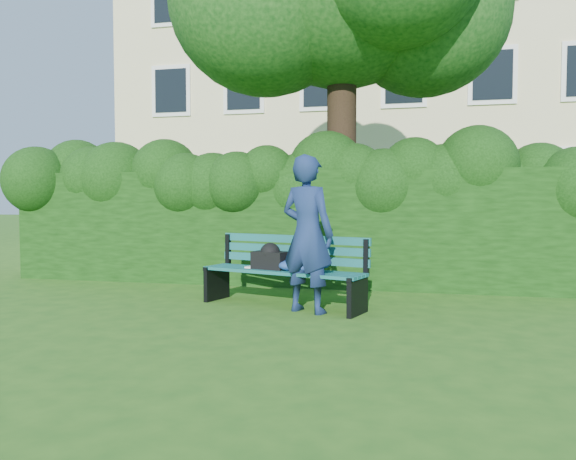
# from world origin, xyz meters

# --- Properties ---
(ground) EXTENTS (80.00, 80.00, 0.00)m
(ground) POSITION_xyz_m (0.00, 0.00, 0.00)
(ground) COLOR #2A5A19
(ground) RESTS_ON ground
(apartment_building) EXTENTS (16.00, 8.08, 12.00)m
(apartment_building) POSITION_xyz_m (-0.00, 13.99, 6.00)
(apartment_building) COLOR beige
(apartment_building) RESTS_ON ground
(hedge) EXTENTS (10.00, 1.00, 1.80)m
(hedge) POSITION_xyz_m (0.00, 2.20, 0.90)
(hedge) COLOR black
(hedge) RESTS_ON ground
(park_bench) EXTENTS (2.21, 1.15, 0.89)m
(park_bench) POSITION_xyz_m (0.06, 0.25, 0.50)
(park_bench) COLOR #104F51
(park_bench) RESTS_ON ground
(man_reading) EXTENTS (0.80, 0.67, 1.88)m
(man_reading) POSITION_xyz_m (0.39, -0.05, 0.94)
(man_reading) COLOR navy
(man_reading) RESTS_ON ground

